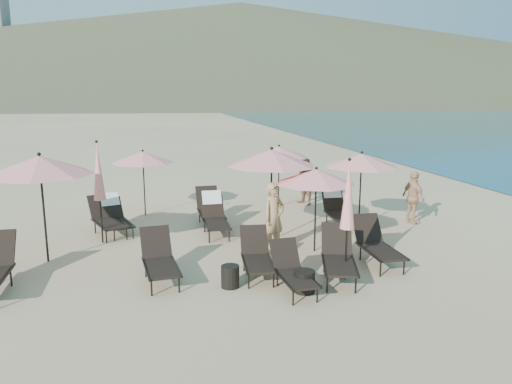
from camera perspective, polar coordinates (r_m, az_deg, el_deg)
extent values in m
plane|color=#D6BA8C|center=(10.66, 5.14, -9.50)|extent=(800.00, 800.00, 0.00)
cone|color=brown|center=(316.69, -1.71, 15.94)|extent=(690.00, 690.00, 55.00)
cone|color=brown|center=(390.73, 16.90, 12.96)|extent=(280.00, 280.00, 32.00)
cube|color=beige|center=(322.51, -21.24, 13.59)|extent=(18.00, 16.00, 38.00)
cylinder|color=black|center=(11.15, -26.21, -8.72)|extent=(0.04, 0.04, 0.37)
cube|color=black|center=(10.60, -26.75, -8.63)|extent=(0.07, 1.47, 0.04)
cube|color=black|center=(10.21, -10.75, -8.53)|extent=(0.73, 1.26, 0.05)
cube|color=black|center=(10.88, -11.38, -5.64)|extent=(0.66, 0.51, 0.62)
cylinder|color=black|center=(9.78, -11.85, -10.63)|extent=(0.04, 0.04, 0.34)
cylinder|color=black|center=(10.74, -12.49, -8.60)|extent=(0.04, 0.04, 0.34)
cylinder|color=black|center=(9.84, -8.78, -10.37)|extent=(0.04, 0.04, 0.34)
cylinder|color=black|center=(10.80, -9.71, -8.37)|extent=(0.04, 0.04, 0.34)
cube|color=black|center=(10.22, -12.48, -8.52)|extent=(0.16, 1.35, 0.04)
cube|color=black|center=(10.29, -9.11, -8.24)|extent=(0.16, 1.35, 0.04)
cube|color=black|center=(10.32, 0.26, -8.21)|extent=(0.71, 1.20, 0.05)
cube|color=black|center=(10.95, -0.24, -5.48)|extent=(0.63, 0.49, 0.59)
cylinder|color=black|center=(9.91, -0.83, -10.12)|extent=(0.03, 0.03, 0.32)
cylinder|color=black|center=(10.82, -1.38, -8.21)|extent=(0.03, 0.03, 0.32)
cylinder|color=black|center=(9.97, 2.03, -9.99)|extent=(0.03, 0.03, 0.32)
cylinder|color=black|center=(10.88, 1.23, -8.10)|extent=(0.03, 0.03, 0.32)
cube|color=black|center=(10.33, -1.36, -8.13)|extent=(0.18, 1.28, 0.04)
cube|color=black|center=(10.40, 1.80, -8.00)|extent=(0.18, 1.28, 0.04)
cube|color=black|center=(9.63, 4.70, -9.85)|extent=(0.60, 1.10, 0.05)
cube|color=black|center=(10.18, 3.31, -7.03)|extent=(0.57, 0.43, 0.56)
cylinder|color=black|center=(9.22, 4.27, -11.93)|extent=(0.03, 0.03, 0.31)
cylinder|color=black|center=(10.03, 2.46, -9.90)|extent=(0.03, 0.03, 0.31)
cylinder|color=black|center=(9.38, 7.02, -11.57)|extent=(0.03, 0.03, 0.31)
cylinder|color=black|center=(10.18, 5.01, -9.62)|extent=(0.03, 0.03, 0.31)
cube|color=black|center=(9.58, 3.07, -9.89)|extent=(0.08, 1.22, 0.04)
cube|color=black|center=(9.75, 6.12, -9.53)|extent=(0.08, 1.22, 0.04)
cube|color=black|center=(10.27, 9.52, -8.30)|extent=(0.99, 1.38, 0.05)
cube|color=black|center=(10.96, 9.20, -5.30)|extent=(0.76, 0.64, 0.64)
cylinder|color=black|center=(9.83, 8.15, -10.34)|extent=(0.04, 0.04, 0.35)
cylinder|color=black|center=(10.83, 7.80, -8.23)|extent=(0.04, 0.04, 0.35)
cylinder|color=black|center=(9.88, 11.33, -10.34)|extent=(0.04, 0.04, 0.35)
cylinder|color=black|center=(10.87, 10.67, -8.24)|extent=(0.04, 0.04, 0.35)
cube|color=black|center=(10.29, 7.75, -8.14)|extent=(0.46, 1.35, 0.04)
cube|color=black|center=(10.35, 11.23, -8.14)|extent=(0.46, 1.35, 0.04)
cube|color=black|center=(11.31, 14.21, -6.64)|extent=(0.67, 1.24, 0.05)
cube|color=black|center=(11.94, 12.59, -4.09)|extent=(0.65, 0.48, 0.63)
cylinder|color=black|center=(10.82, 14.05, -8.50)|extent=(0.04, 0.04, 0.35)
cylinder|color=black|center=(11.73, 11.85, -6.81)|extent=(0.04, 0.04, 0.35)
cylinder|color=black|center=(11.06, 16.56, -8.21)|extent=(0.04, 0.04, 0.35)
cylinder|color=black|center=(11.94, 14.21, -6.59)|extent=(0.04, 0.04, 0.35)
cube|color=black|center=(11.23, 12.68, -6.65)|extent=(0.08, 1.38, 0.04)
cube|color=black|center=(11.48, 15.49, -6.38)|extent=(0.08, 1.38, 0.04)
cube|color=black|center=(13.75, -16.31, -3.50)|extent=(1.00, 1.36, 0.05)
cube|color=black|center=(14.45, -17.30, -1.61)|extent=(0.75, 0.64, 0.63)
cylinder|color=black|center=(13.26, -16.74, -4.90)|extent=(0.04, 0.04, 0.35)
cylinder|color=black|center=(14.24, -17.91, -3.84)|extent=(0.04, 0.04, 0.35)
cylinder|color=black|center=(13.40, -14.56, -4.60)|extent=(0.04, 0.04, 0.35)
cylinder|color=black|center=(14.37, -15.87, -3.58)|extent=(0.04, 0.04, 0.35)
cube|color=black|center=(13.72, -17.59, -3.57)|extent=(0.49, 1.31, 0.04)
cube|color=black|center=(13.88, -15.17, -3.25)|extent=(0.49, 1.31, 0.04)
cube|color=black|center=(13.80, -15.41, -3.52)|extent=(0.87, 1.23, 0.05)
cube|color=black|center=(14.44, -16.20, -1.77)|extent=(0.67, 0.57, 0.58)
cylinder|color=black|center=(13.35, -15.89, -4.80)|extent=(0.03, 0.03, 0.32)
cylinder|color=black|center=(14.25, -16.81, -3.82)|extent=(0.03, 0.03, 0.32)
cylinder|color=black|center=(13.46, -13.88, -4.56)|extent=(0.03, 0.03, 0.32)
cylinder|color=black|center=(14.36, -14.92, -3.60)|extent=(0.03, 0.03, 0.32)
cube|color=black|center=(13.78, -16.59, -3.57)|extent=(0.39, 1.22, 0.04)
cube|color=black|center=(13.90, -14.34, -3.31)|extent=(0.39, 1.22, 0.04)
cube|color=silver|center=(14.52, -16.37, -0.82)|extent=(0.56, 0.39, 0.35)
cube|color=black|center=(14.21, -5.11, -2.54)|extent=(0.65, 1.25, 0.05)
cube|color=black|center=(14.95, -5.61, -0.63)|extent=(0.65, 0.48, 0.64)
cylinder|color=black|center=(13.72, -5.89, -3.88)|extent=(0.04, 0.04, 0.35)
cylinder|color=black|center=(14.75, -6.46, -2.79)|extent=(0.04, 0.04, 0.35)
cylinder|color=black|center=(13.80, -3.66, -3.75)|extent=(0.04, 0.04, 0.35)
cylinder|color=black|center=(14.82, -4.38, -2.68)|extent=(0.04, 0.04, 0.35)
cube|color=black|center=(14.22, -6.39, -2.52)|extent=(0.05, 1.41, 0.04)
cube|color=black|center=(14.30, -3.90, -2.38)|extent=(0.05, 1.41, 0.04)
cube|color=black|center=(13.23, -4.54, -3.69)|extent=(0.63, 1.19, 0.05)
cube|color=black|center=(13.92, -4.99, -1.69)|extent=(0.62, 0.46, 0.61)
cylinder|color=black|center=(12.78, -5.37, -5.09)|extent=(0.04, 0.04, 0.33)
cylinder|color=black|center=(13.75, -5.88, -3.89)|extent=(0.04, 0.04, 0.33)
cylinder|color=black|center=(12.85, -3.09, -4.97)|extent=(0.04, 0.04, 0.33)
cylinder|color=black|center=(13.81, -3.76, -3.79)|extent=(0.04, 0.04, 0.33)
cube|color=black|center=(13.24, -5.83, -3.66)|extent=(0.06, 1.33, 0.04)
cube|color=black|center=(13.32, -3.31, -3.53)|extent=(0.06, 1.33, 0.04)
cube|color=silver|center=(14.01, -5.08, -0.64)|extent=(0.54, 0.29, 0.37)
cube|color=black|center=(14.15, 9.71, -2.80)|extent=(0.71, 1.24, 0.05)
cube|color=black|center=(14.82, 8.80, -0.94)|extent=(0.65, 0.50, 0.61)
cylinder|color=black|center=(13.66, 9.30, -4.09)|extent=(0.04, 0.04, 0.34)
cylinder|color=black|center=(14.60, 8.09, -3.02)|extent=(0.04, 0.04, 0.34)
cylinder|color=black|center=(13.82, 11.35, -3.97)|extent=(0.04, 0.04, 0.34)
cylinder|color=black|center=(14.75, 10.02, -2.93)|extent=(0.04, 0.04, 0.34)
cube|color=black|center=(14.10, 8.50, -2.76)|extent=(0.15, 1.34, 0.04)
cube|color=black|center=(14.28, 10.79, -2.66)|extent=(0.15, 1.34, 0.04)
cube|color=silver|center=(14.91, 8.66, 0.06)|extent=(0.56, 0.32, 0.37)
cylinder|color=black|center=(12.08, -23.07, -2.10)|extent=(0.05, 0.05, 2.32)
cone|color=pink|center=(11.89, -23.47, 2.82)|extent=(2.32, 2.32, 0.42)
sphere|color=black|center=(11.86, -23.57, 3.98)|extent=(0.09, 0.09, 0.09)
cylinder|color=black|center=(12.70, 1.76, -0.65)|extent=(0.05, 0.05, 2.27)
cone|color=pink|center=(12.52, 1.79, 3.94)|extent=(2.27, 2.27, 0.41)
sphere|color=black|center=(12.49, 1.80, 5.01)|extent=(0.09, 0.09, 0.09)
cylinder|color=black|center=(11.97, 6.80, -2.33)|extent=(0.04, 0.04, 1.92)
cone|color=pink|center=(11.79, 6.90, 1.77)|extent=(1.92, 1.92, 0.35)
sphere|color=black|center=(11.76, 6.92, 2.73)|extent=(0.07, 0.07, 0.07)
cylinder|color=black|center=(15.71, -12.67, 0.79)|extent=(0.04, 0.04, 1.91)
cone|color=pink|center=(15.58, -12.81, 3.91)|extent=(1.91, 1.91, 0.35)
sphere|color=black|center=(15.55, -12.84, 4.64)|extent=(0.07, 0.07, 0.07)
cylinder|color=black|center=(16.42, 2.61, 1.58)|extent=(0.04, 0.04, 1.94)
cone|color=pink|center=(16.29, 2.64, 4.62)|extent=(1.94, 1.94, 0.35)
sphere|color=black|center=(16.27, 2.65, 5.33)|extent=(0.07, 0.07, 0.07)
cylinder|color=black|center=(14.08, 11.81, -0.15)|extent=(0.04, 0.04, 2.04)
cone|color=pink|center=(13.93, 11.97, 3.57)|extent=(2.04, 2.04, 0.37)
sphere|color=black|center=(13.90, 12.00, 4.44)|extent=(0.08, 0.08, 0.08)
cylinder|color=black|center=(10.42, 10.24, -6.98)|extent=(0.04, 0.04, 1.08)
cone|color=pink|center=(10.10, 10.49, -0.35)|extent=(0.30, 0.30, 1.38)
sphere|color=black|center=(9.98, 10.65, 3.69)|extent=(0.07, 0.07, 0.07)
cylinder|color=black|center=(13.23, -17.24, -3.22)|extent=(0.04, 0.04, 1.12)
cone|color=pink|center=(12.97, -17.58, 2.24)|extent=(0.31, 0.31, 1.43)
sphere|color=black|center=(12.88, -17.78, 5.51)|extent=(0.07, 0.07, 0.07)
cylinder|color=black|center=(9.98, -2.96, -9.62)|extent=(0.37, 0.37, 0.44)
cylinder|color=black|center=(9.79, 5.57, -10.13)|extent=(0.41, 0.41, 0.43)
imported|color=tan|center=(11.88, 2.04, -2.94)|extent=(0.74, 0.65, 1.69)
imported|color=#A06652|center=(16.87, 5.67, 1.18)|extent=(0.86, 0.94, 1.58)
imported|color=tan|center=(15.11, 17.55, -0.61)|extent=(0.50, 0.95, 1.54)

